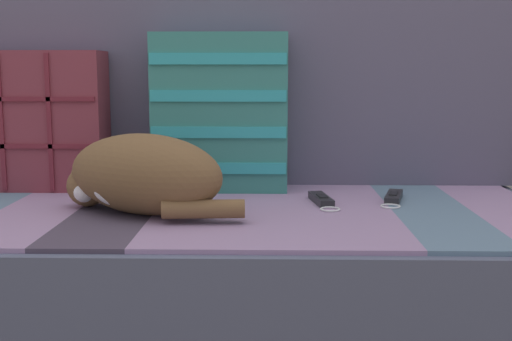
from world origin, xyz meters
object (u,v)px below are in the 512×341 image
at_px(couch, 199,290).
at_px(throw_pillow_quilted, 34,121).
at_px(sleeping_cat, 140,176).
at_px(game_remote_far, 393,198).
at_px(throw_pillow_striped, 220,113).
at_px(game_remote_near, 322,200).

relative_size(couch, throw_pillow_quilted, 4.56).
height_order(couch, throw_pillow_quilted, throw_pillow_quilted).
distance_m(throw_pillow_quilted, sleeping_cat, 0.49).
xyz_separation_m(sleeping_cat, game_remote_far, (0.62, 0.16, -0.08)).
bearing_deg(sleeping_cat, game_remote_far, 14.62).
relative_size(throw_pillow_striped, sleeping_cat, 0.94).
bearing_deg(couch, throw_pillow_striped, 79.53).
xyz_separation_m(couch, game_remote_far, (0.50, 0.07, 0.23)).
xyz_separation_m(couch, throw_pillow_striped, (0.04, 0.22, 0.44)).
bearing_deg(couch, throw_pillow_quilted, 155.59).
bearing_deg(throw_pillow_striped, couch, -100.47).
bearing_deg(game_remote_far, throw_pillow_striped, 161.65).
distance_m(throw_pillow_striped, game_remote_far, 0.52).
height_order(throw_pillow_quilted, game_remote_far, throw_pillow_quilted).
bearing_deg(couch, game_remote_far, 7.58).
height_order(couch, game_remote_near, game_remote_near).
relative_size(sleeping_cat, game_remote_far, 2.45).
xyz_separation_m(couch, sleeping_cat, (-0.12, -0.10, 0.31)).
bearing_deg(game_remote_near, throw_pillow_striped, 145.25).
bearing_deg(throw_pillow_quilted, sleeping_cat, -41.29).
bearing_deg(game_remote_near, game_remote_far, 10.73).
xyz_separation_m(throw_pillow_quilted, game_remote_far, (0.98, -0.15, -0.18)).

